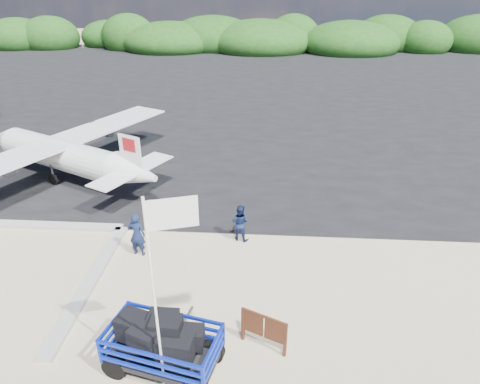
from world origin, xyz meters
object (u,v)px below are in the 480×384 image
at_px(signboard, 263,347).
at_px(aircraft_large, 453,112).
at_px(baggage_cart, 166,368).
at_px(crew_b, 240,223).
at_px(crew_a, 137,234).

bearing_deg(signboard, aircraft_large, 84.05).
relative_size(baggage_cart, signboard, 2.13).
relative_size(baggage_cart, aircraft_large, 0.23).
bearing_deg(baggage_cart, aircraft_large, 69.69).
relative_size(signboard, crew_b, 0.96).
bearing_deg(aircraft_large, crew_b, 77.61).
bearing_deg(crew_a, signboard, 147.31).
bearing_deg(baggage_cart, crew_b, 89.53).
relative_size(crew_a, aircraft_large, 0.13).
bearing_deg(crew_b, signboard, 119.08).
xyz_separation_m(baggage_cart, crew_b, (1.60, 6.56, 0.78)).
relative_size(signboard, aircraft_large, 0.11).
bearing_deg(aircraft_large, crew_a, 73.27).
bearing_deg(crew_b, crew_a, 37.48).
bearing_deg(baggage_cart, signboard, 32.09).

